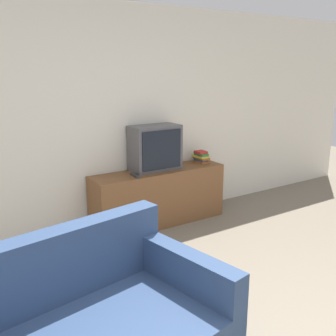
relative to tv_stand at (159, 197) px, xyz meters
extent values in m
cube|color=silver|center=(-0.77, 0.26, 0.96)|extent=(9.00, 0.06, 2.60)
cube|color=brown|center=(0.00, 0.00, 0.00)|extent=(1.70, 0.42, 0.68)
cube|color=#4C4C51|center=(-0.02, 0.06, 0.61)|extent=(0.60, 0.31, 0.54)
cube|color=black|center=(-0.02, -0.10, 0.61)|extent=(0.52, 0.01, 0.46)
cube|color=navy|center=(-1.87, -1.67, 0.34)|extent=(1.72, 0.44, 0.47)
cube|color=navy|center=(-1.03, -1.95, 0.01)|extent=(0.30, 0.99, 0.70)
cube|color=#995623|center=(0.68, 0.03, 0.35)|extent=(0.15, 0.19, 0.03)
cube|color=#23478E|center=(0.67, 0.04, 0.38)|extent=(0.12, 0.18, 0.02)
cube|color=#995623|center=(0.68, 0.04, 0.40)|extent=(0.12, 0.22, 0.03)
cube|color=gold|center=(0.67, 0.04, 0.42)|extent=(0.15, 0.22, 0.02)
cube|color=#2D753D|center=(0.68, 0.04, 0.45)|extent=(0.11, 0.19, 0.03)
cube|color=#B72D28|center=(0.67, 0.04, 0.48)|extent=(0.13, 0.15, 0.03)
cube|color=#2D2D2D|center=(-0.38, -0.10, 0.35)|extent=(0.06, 0.20, 0.02)
camera|label=1|loc=(-2.42, -3.90, 1.54)|focal=42.00mm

